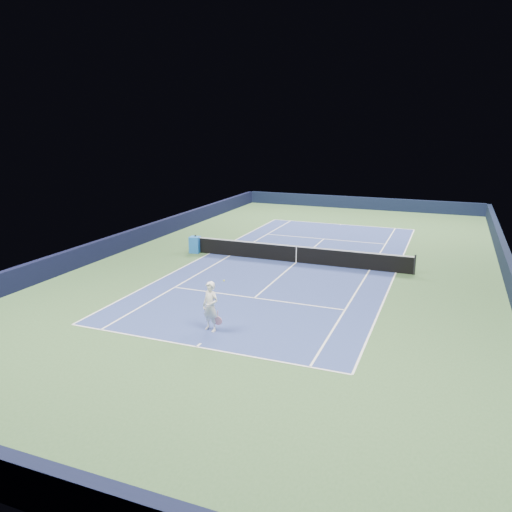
% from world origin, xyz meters
% --- Properties ---
extents(ground, '(40.00, 40.00, 0.00)m').
position_xyz_m(ground, '(0.00, 0.00, 0.00)').
color(ground, '#35562F').
rests_on(ground, ground).
extents(wall_far, '(22.00, 0.35, 1.10)m').
position_xyz_m(wall_far, '(0.00, 19.82, 0.55)').
color(wall_far, black).
rests_on(wall_far, ground).
extents(wall_near, '(22.00, 0.35, 1.10)m').
position_xyz_m(wall_near, '(0.00, -19.82, 0.55)').
color(wall_near, black).
rests_on(wall_near, ground).
extents(wall_right, '(0.35, 40.00, 1.10)m').
position_xyz_m(wall_right, '(10.82, 0.00, 0.55)').
color(wall_right, black).
rests_on(wall_right, ground).
extents(wall_left, '(0.35, 40.00, 1.10)m').
position_xyz_m(wall_left, '(-10.82, 0.00, 0.55)').
color(wall_left, black).
rests_on(wall_left, ground).
extents(court_surface, '(10.97, 23.77, 0.01)m').
position_xyz_m(court_surface, '(0.00, 0.00, 0.00)').
color(court_surface, navy).
rests_on(court_surface, ground).
extents(baseline_far, '(10.97, 0.08, 0.00)m').
position_xyz_m(baseline_far, '(0.00, 11.88, 0.01)').
color(baseline_far, white).
rests_on(baseline_far, ground).
extents(baseline_near, '(10.97, 0.08, 0.00)m').
position_xyz_m(baseline_near, '(0.00, -11.88, 0.01)').
color(baseline_near, white).
rests_on(baseline_near, ground).
extents(sideline_doubles_right, '(0.08, 23.77, 0.00)m').
position_xyz_m(sideline_doubles_right, '(5.49, 0.00, 0.01)').
color(sideline_doubles_right, white).
rests_on(sideline_doubles_right, ground).
extents(sideline_doubles_left, '(0.08, 23.77, 0.00)m').
position_xyz_m(sideline_doubles_left, '(-5.49, 0.00, 0.01)').
color(sideline_doubles_left, white).
rests_on(sideline_doubles_left, ground).
extents(sideline_singles_right, '(0.08, 23.77, 0.00)m').
position_xyz_m(sideline_singles_right, '(4.12, 0.00, 0.01)').
color(sideline_singles_right, white).
rests_on(sideline_singles_right, ground).
extents(sideline_singles_left, '(0.08, 23.77, 0.00)m').
position_xyz_m(sideline_singles_left, '(-4.12, 0.00, 0.01)').
color(sideline_singles_left, white).
rests_on(sideline_singles_left, ground).
extents(service_line_far, '(8.23, 0.08, 0.00)m').
position_xyz_m(service_line_far, '(0.00, 6.40, 0.01)').
color(service_line_far, white).
rests_on(service_line_far, ground).
extents(service_line_near, '(8.23, 0.08, 0.00)m').
position_xyz_m(service_line_near, '(0.00, -6.40, 0.01)').
color(service_line_near, white).
rests_on(service_line_near, ground).
extents(center_service_line, '(0.08, 12.80, 0.00)m').
position_xyz_m(center_service_line, '(0.00, 0.00, 0.01)').
color(center_service_line, white).
rests_on(center_service_line, ground).
extents(center_mark_far, '(0.08, 0.30, 0.00)m').
position_xyz_m(center_mark_far, '(0.00, 11.73, 0.01)').
color(center_mark_far, white).
rests_on(center_mark_far, ground).
extents(center_mark_near, '(0.08, 0.30, 0.00)m').
position_xyz_m(center_mark_near, '(0.00, -11.73, 0.01)').
color(center_mark_near, white).
rests_on(center_mark_near, ground).
extents(tennis_net, '(12.90, 0.10, 1.07)m').
position_xyz_m(tennis_net, '(0.00, 0.00, 0.50)').
color(tennis_net, black).
rests_on(tennis_net, ground).
extents(sponsor_cube, '(0.67, 0.62, 0.99)m').
position_xyz_m(sponsor_cube, '(-6.40, -0.09, 0.50)').
color(sponsor_cube, blue).
rests_on(sponsor_cube, ground).
extents(tennis_player, '(0.89, 1.35, 1.92)m').
position_xyz_m(tennis_player, '(-0.18, -10.39, 0.96)').
color(tennis_player, white).
rests_on(tennis_player, ground).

